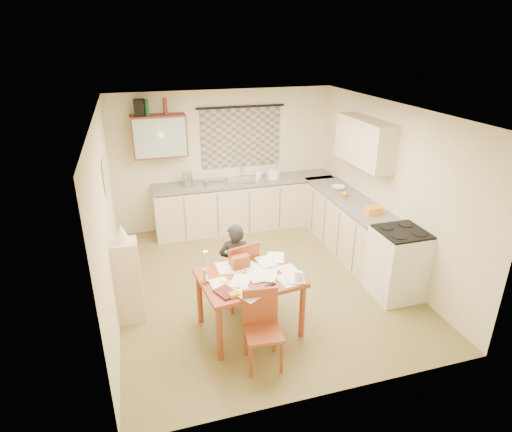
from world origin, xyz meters
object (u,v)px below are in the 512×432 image
object	(u,v)px
stove	(398,263)
chair_far	(238,285)
shelf_stand	(128,281)
dining_table	(250,302)
person	(236,265)
counter_right	(355,231)
counter_back	(245,205)

from	to	relation	value
stove	chair_far	world-z (taller)	stove
shelf_stand	dining_table	bearing A→B (deg)	-24.03
stove	shelf_stand	size ratio (longest dim) A/B	0.89
stove	person	bearing A→B (deg)	169.11
counter_right	dining_table	world-z (taller)	counter_right
counter_back	chair_far	xyz separation A→B (m)	(-0.75, -2.40, -0.16)
chair_far	shelf_stand	world-z (taller)	shelf_stand
shelf_stand	chair_far	bearing A→B (deg)	-2.75
dining_table	shelf_stand	world-z (taller)	shelf_stand
dining_table	chair_far	world-z (taller)	chair_far
dining_table	chair_far	xyz separation A→B (m)	(-0.01, 0.55, -0.08)
person	shelf_stand	size ratio (longest dim) A/B	1.07
person	stove	bearing A→B (deg)	-178.65
counter_back	dining_table	size ratio (longest dim) A/B	2.63
person	shelf_stand	bearing A→B (deg)	10.48
dining_table	counter_back	bearing A→B (deg)	68.76
chair_far	person	distance (m)	0.29
stove	shelf_stand	bearing A→B (deg)	172.59
person	dining_table	bearing A→B (deg)	105.05
counter_back	stove	bearing A→B (deg)	-63.24
stove	dining_table	distance (m)	2.16
stove	person	xyz separation A→B (m)	(-2.18, 0.42, 0.10)
counter_back	shelf_stand	size ratio (longest dim) A/B	2.99
stove	chair_far	distance (m)	2.20
counter_back	shelf_stand	world-z (taller)	shelf_stand
counter_back	shelf_stand	bearing A→B (deg)	-132.36
stove	counter_back	bearing A→B (deg)	116.76
stove	counter_right	bearing A→B (deg)	90.00
counter_right	dining_table	bearing A→B (deg)	-147.93
stove	shelf_stand	distance (m)	3.57
counter_back	counter_right	world-z (taller)	same
counter_back	dining_table	world-z (taller)	counter_back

